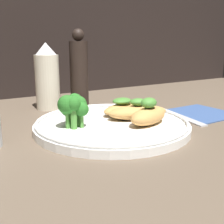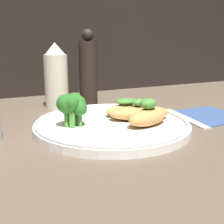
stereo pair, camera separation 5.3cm
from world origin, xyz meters
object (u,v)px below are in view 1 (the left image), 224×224
broccoli_bunch (73,106)px  sauce_bottle (47,78)px  plate (112,124)px  pepper_grinder (79,71)px

broccoli_bunch → sauce_bottle: size_ratio=0.37×
plate → sauce_bottle: sauce_bottle is taller
plate → broccoli_bunch: 8.52cm
plate → pepper_grinder: (4.75, 23.45, 7.99)cm
broccoli_bunch → sauce_bottle: sauce_bottle is taller
pepper_grinder → broccoli_bunch: bearing=-118.5°
sauce_bottle → pepper_grinder: bearing=0.0°
broccoli_bunch → pepper_grinder: (12.10, 22.30, 3.84)cm
broccoli_bunch → pepper_grinder: size_ratio=0.30×
sauce_bottle → broccoli_bunch: bearing=-98.7°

